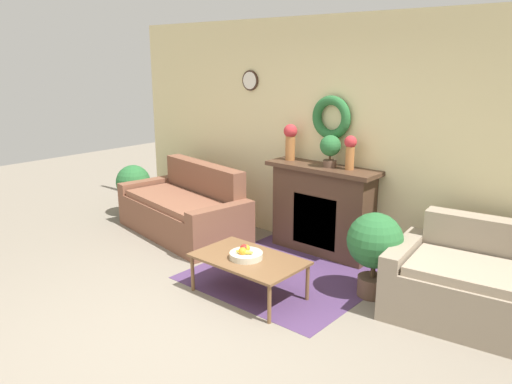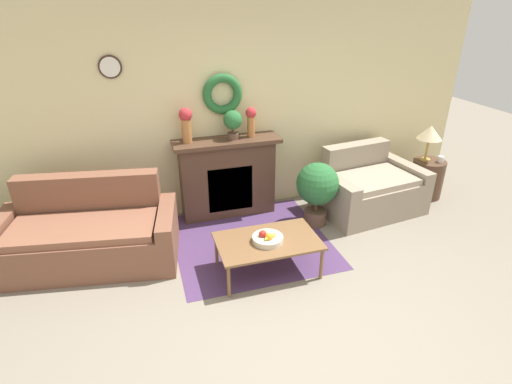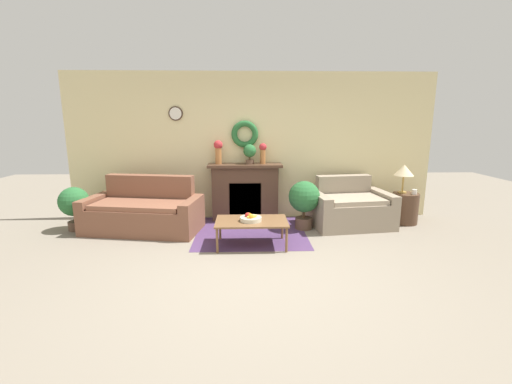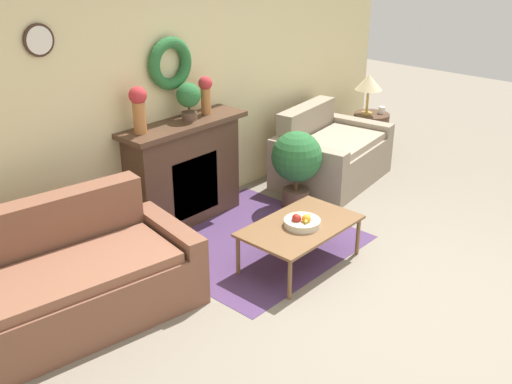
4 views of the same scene
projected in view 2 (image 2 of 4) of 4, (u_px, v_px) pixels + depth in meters
The scene contains 15 objects.
ground_plane at pixel (308, 339), 3.42m from camera, with size 16.00×16.00×0.00m, color gray.
floor_rug at pixel (251, 241), 4.82m from camera, with size 1.80×1.75×0.01m.
wall_back at pixel (231, 110), 5.08m from camera, with size 6.80×0.17×2.70m.
fireplace at pixel (227, 177), 5.23m from camera, with size 1.35×0.41×1.05m.
couch_left at pixel (88, 235), 4.35m from camera, with size 2.01×1.19×0.90m.
loveseat_right at pixel (368, 188), 5.43m from camera, with size 1.45×1.10×0.85m.
coffee_table at pixel (268, 243), 4.13m from camera, with size 1.06×0.65×0.39m.
fruit_bowl at pixel (267, 238), 4.07m from camera, with size 0.32×0.32×0.12m.
side_table_by_loveseat at pixel (427, 178), 5.81m from camera, with size 0.45×0.45×0.55m.
table_lamp at pixel (430, 133), 5.54m from camera, with size 0.34×0.34×0.51m.
mug at pixel (441, 159), 5.63m from camera, with size 0.08×0.08×0.09m.
vase_on_mantel_left at pixel (186, 122), 4.77m from camera, with size 0.16×0.16×0.43m.
vase_on_mantel_right at pixel (251, 120), 5.00m from camera, with size 0.14×0.14×0.38m.
potted_plant_on_mantel at pixel (233, 122), 4.92m from camera, with size 0.24×0.24×0.36m.
potted_plant_floor_by_loveseat at pixel (317, 187), 4.97m from camera, with size 0.53×0.53×0.83m.
Camera 2 is at (-1.17, -2.29, 2.63)m, focal length 28.00 mm.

